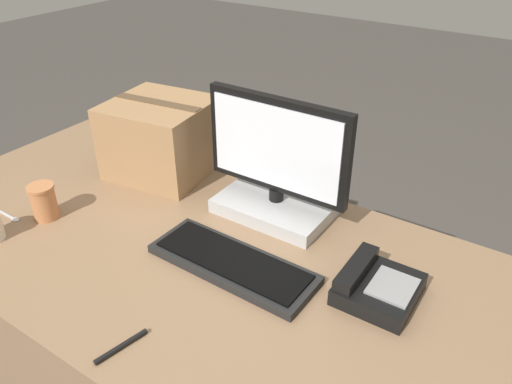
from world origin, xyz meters
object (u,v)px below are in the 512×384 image
object	(u,v)px
spoon	(5,214)
pen_marker	(121,346)
keyboard	(233,263)
paper_cup_right	(44,202)
cardboard_box	(161,138)
monitor	(277,174)
desk_phone	(376,286)

from	to	relation	value
spoon	pen_marker	bearing A→B (deg)	-14.12
keyboard	spoon	bearing A→B (deg)	-164.53
paper_cup_right	cardboard_box	distance (m)	0.43
monitor	keyboard	distance (m)	0.31
desk_phone	paper_cup_right	size ratio (longest dim) A/B	1.76
desk_phone	paper_cup_right	world-z (taller)	paper_cup_right
monitor	pen_marker	bearing A→B (deg)	-89.62
monitor	keyboard	world-z (taller)	monitor
cardboard_box	monitor	bearing A→B (deg)	-0.92
spoon	cardboard_box	world-z (taller)	cardboard_box
paper_cup_right	pen_marker	world-z (taller)	paper_cup_right
spoon	cardboard_box	size ratio (longest dim) A/B	0.49
paper_cup_right	spoon	distance (m)	0.14
monitor	desk_phone	bearing A→B (deg)	-24.41
monitor	pen_marker	distance (m)	0.65
monitor	spoon	world-z (taller)	monitor
keyboard	paper_cup_right	world-z (taller)	paper_cup_right
keyboard	desk_phone	world-z (taller)	desk_phone
keyboard	spoon	size ratio (longest dim) A/B	2.63
keyboard	paper_cup_right	distance (m)	0.62
keyboard	pen_marker	distance (m)	0.35
monitor	pen_marker	size ratio (longest dim) A/B	3.56
monitor	cardboard_box	bearing A→B (deg)	179.08
keyboard	paper_cup_right	xyz separation A→B (m)	(-0.60, -0.12, 0.04)
keyboard	spoon	distance (m)	0.74
keyboard	cardboard_box	xyz separation A→B (m)	(-0.51, 0.30, 0.11)
spoon	keyboard	bearing A→B (deg)	14.03
keyboard	desk_phone	xyz separation A→B (m)	(0.35, 0.11, 0.01)
monitor	cardboard_box	distance (m)	0.46
paper_cup_right	cardboard_box	bearing A→B (deg)	77.30
monitor	cardboard_box	size ratio (longest dim) A/B	1.26
desk_phone	pen_marker	world-z (taller)	desk_phone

